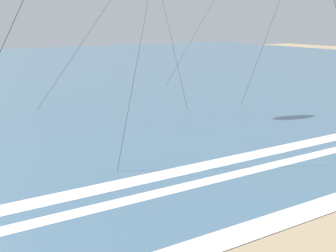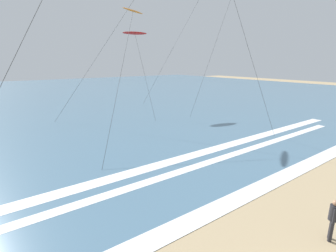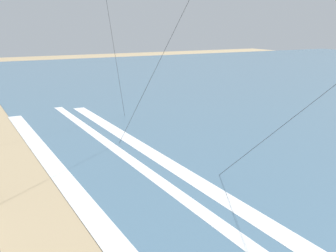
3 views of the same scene
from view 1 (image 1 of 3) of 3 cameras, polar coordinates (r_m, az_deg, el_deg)
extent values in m
cube|color=white|center=(14.20, 14.98, -12.28)|extent=(41.86, 1.01, 0.01)
cube|color=white|center=(15.93, 0.14, -8.76)|extent=(42.28, 0.66, 0.01)
cube|color=white|center=(18.02, 2.42, -5.98)|extent=(43.63, 0.95, 0.01)
cylinder|color=#333333|center=(22.64, -3.58, 12.22)|extent=(7.47, 9.17, 10.91)
cylinder|color=#333333|center=(29.84, -8.11, 16.19)|extent=(9.14, 5.65, 14.65)
cylinder|color=#333333|center=(32.94, 0.43, 11.87)|extent=(1.77, 7.26, 9.75)
camera|label=2|loc=(2.93, 14.90, 14.78)|focal=26.53mm
camera|label=3|loc=(23.13, 49.26, 11.97)|focal=44.73mm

